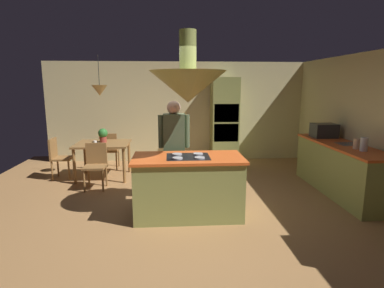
{
  "coord_description": "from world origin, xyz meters",
  "views": [
    {
      "loc": [
        -0.25,
        -4.72,
        1.98
      ],
      "look_at": [
        0.1,
        0.4,
        1.0
      ],
      "focal_mm": 29.25,
      "sensor_mm": 36.0,
      "label": 1
    }
  ],
  "objects_px": {
    "oven_tower": "(224,121)",
    "chair_facing_island": "(96,163)",
    "chair_by_back_wall": "(109,148)",
    "canister_sugar": "(357,144)",
    "potted_plant_on_table": "(103,135)",
    "chair_at_corner": "(58,155)",
    "microwave_on_counter": "(324,131)",
    "kitchen_island": "(188,186)",
    "canister_flour": "(364,144)",
    "person_at_island": "(174,144)",
    "dining_table": "(103,147)",
    "cup_on_table": "(95,143)"
  },
  "relations": [
    {
      "from": "kitchen_island",
      "to": "person_at_island",
      "type": "height_order",
      "value": "person_at_island"
    },
    {
      "from": "person_at_island",
      "to": "potted_plant_on_table",
      "type": "relative_size",
      "value": 5.72
    },
    {
      "from": "oven_tower",
      "to": "kitchen_island",
      "type": "bearing_deg",
      "value": -108.74
    },
    {
      "from": "chair_by_back_wall",
      "to": "dining_table",
      "type": "bearing_deg",
      "value": 90.0
    },
    {
      "from": "chair_facing_island",
      "to": "microwave_on_counter",
      "type": "bearing_deg",
      "value": 1.39
    },
    {
      "from": "chair_facing_island",
      "to": "chair_by_back_wall",
      "type": "bearing_deg",
      "value": 90.0
    },
    {
      "from": "canister_flour",
      "to": "canister_sugar",
      "type": "relative_size",
      "value": 1.3
    },
    {
      "from": "chair_facing_island",
      "to": "kitchen_island",
      "type": "bearing_deg",
      "value": -39.79
    },
    {
      "from": "oven_tower",
      "to": "person_at_island",
      "type": "distance_m",
      "value": 2.86
    },
    {
      "from": "kitchen_island",
      "to": "oven_tower",
      "type": "height_order",
      "value": "oven_tower"
    },
    {
      "from": "dining_table",
      "to": "canister_flour",
      "type": "relative_size",
      "value": 5.06
    },
    {
      "from": "person_at_island",
      "to": "chair_facing_island",
      "type": "relative_size",
      "value": 1.97
    },
    {
      "from": "chair_at_corner",
      "to": "canister_sugar",
      "type": "height_order",
      "value": "canister_sugar"
    },
    {
      "from": "chair_by_back_wall",
      "to": "canister_sugar",
      "type": "bearing_deg",
      "value": 152.04
    },
    {
      "from": "person_at_island",
      "to": "chair_at_corner",
      "type": "bearing_deg",
      "value": 149.97
    },
    {
      "from": "oven_tower",
      "to": "chair_by_back_wall",
      "type": "height_order",
      "value": "oven_tower"
    },
    {
      "from": "dining_table",
      "to": "potted_plant_on_table",
      "type": "relative_size",
      "value": 3.68
    },
    {
      "from": "potted_plant_on_table",
      "to": "chair_at_corner",
      "type": "bearing_deg",
      "value": -175.73
    },
    {
      "from": "kitchen_island",
      "to": "microwave_on_counter",
      "type": "height_order",
      "value": "microwave_on_counter"
    },
    {
      "from": "chair_facing_island",
      "to": "chair_at_corner",
      "type": "bearing_deg",
      "value": 143.71
    },
    {
      "from": "canister_flour",
      "to": "canister_sugar",
      "type": "bearing_deg",
      "value": 90.0
    },
    {
      "from": "canister_flour",
      "to": "chair_at_corner",
      "type": "bearing_deg",
      "value": 160.8
    },
    {
      "from": "dining_table",
      "to": "cup_on_table",
      "type": "bearing_deg",
      "value": -113.23
    },
    {
      "from": "kitchen_island",
      "to": "chair_at_corner",
      "type": "xyz_separation_m",
      "value": [
        -2.63,
        2.1,
        0.04
      ]
    },
    {
      "from": "oven_tower",
      "to": "person_at_island",
      "type": "xyz_separation_m",
      "value": [
        -1.3,
        -2.55,
        -0.09
      ]
    },
    {
      "from": "cup_on_table",
      "to": "canister_sugar",
      "type": "xyz_separation_m",
      "value": [
        4.64,
        -1.49,
        0.2
      ]
    },
    {
      "from": "chair_facing_island",
      "to": "dining_table",
      "type": "bearing_deg",
      "value": 90.0
    },
    {
      "from": "oven_tower",
      "to": "potted_plant_on_table",
      "type": "distance_m",
      "value": 3.0
    },
    {
      "from": "chair_at_corner",
      "to": "microwave_on_counter",
      "type": "height_order",
      "value": "microwave_on_counter"
    },
    {
      "from": "chair_facing_island",
      "to": "microwave_on_counter",
      "type": "relative_size",
      "value": 1.89
    },
    {
      "from": "oven_tower",
      "to": "chair_facing_island",
      "type": "bearing_deg",
      "value": -146.87
    },
    {
      "from": "chair_at_corner",
      "to": "dining_table",
      "type": "bearing_deg",
      "value": -90.0
    },
    {
      "from": "chair_facing_island",
      "to": "microwave_on_counter",
      "type": "distance_m",
      "value": 4.58
    },
    {
      "from": "chair_facing_island",
      "to": "canister_flour",
      "type": "height_order",
      "value": "canister_flour"
    },
    {
      "from": "potted_plant_on_table",
      "to": "microwave_on_counter",
      "type": "distance_m",
      "value": 4.58
    },
    {
      "from": "dining_table",
      "to": "potted_plant_on_table",
      "type": "bearing_deg",
      "value": 87.35
    },
    {
      "from": "chair_at_corner",
      "to": "canister_sugar",
      "type": "relative_size",
      "value": 5.19
    },
    {
      "from": "kitchen_island",
      "to": "potted_plant_on_table",
      "type": "relative_size",
      "value": 5.5
    },
    {
      "from": "kitchen_island",
      "to": "chair_by_back_wall",
      "type": "distance_m",
      "value": 3.26
    },
    {
      "from": "chair_by_back_wall",
      "to": "chair_at_corner",
      "type": "xyz_separation_m",
      "value": [
        -0.93,
        -0.68,
        0.0
      ]
    },
    {
      "from": "microwave_on_counter",
      "to": "person_at_island",
      "type": "bearing_deg",
      "value": -164.67
    },
    {
      "from": "chair_facing_island",
      "to": "microwave_on_counter",
      "type": "xyz_separation_m",
      "value": [
        4.54,
        0.11,
        0.56
      ]
    },
    {
      "from": "chair_facing_island",
      "to": "potted_plant_on_table",
      "type": "relative_size",
      "value": 2.9
    },
    {
      "from": "chair_by_back_wall",
      "to": "potted_plant_on_table",
      "type": "height_order",
      "value": "potted_plant_on_table"
    },
    {
      "from": "potted_plant_on_table",
      "to": "canister_flour",
      "type": "bearing_deg",
      "value": -23.53
    },
    {
      "from": "person_at_island",
      "to": "microwave_on_counter",
      "type": "xyz_separation_m",
      "value": [
        3.04,
        0.83,
        0.08
      ]
    },
    {
      "from": "chair_facing_island",
      "to": "canister_flour",
      "type": "relative_size",
      "value": 3.98
    },
    {
      "from": "oven_tower",
      "to": "canister_sugar",
      "type": "height_order",
      "value": "oven_tower"
    },
    {
      "from": "oven_tower",
      "to": "microwave_on_counter",
      "type": "xyz_separation_m",
      "value": [
        1.74,
        -1.72,
        -0.01
      ]
    },
    {
      "from": "microwave_on_counter",
      "to": "oven_tower",
      "type": "bearing_deg",
      "value": 135.39
    }
  ]
}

